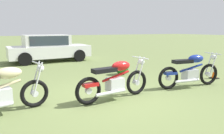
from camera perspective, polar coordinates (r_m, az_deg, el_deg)
ground_plane at (r=5.44m, az=0.74°, el=-8.19°), size 120.00×120.00×0.00m
motorcycle_cream at (r=4.80m, az=-27.99°, el=-5.87°), size 2.00×0.78×1.02m
motorcycle_red at (r=5.18m, az=0.86°, el=-3.59°), size 2.08×0.67×1.02m
motorcycle_blue at (r=6.70m, az=20.47°, el=-1.02°), size 2.14×0.64×1.02m
car_white at (r=11.86m, az=-16.90°, el=5.27°), size 4.23×1.98×1.43m
traffic_cone at (r=8.26m, az=26.02°, el=-1.28°), size 0.25×0.25×0.49m
shrub_low at (r=8.08m, az=2.68°, el=-0.23°), size 0.51×0.49×0.52m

